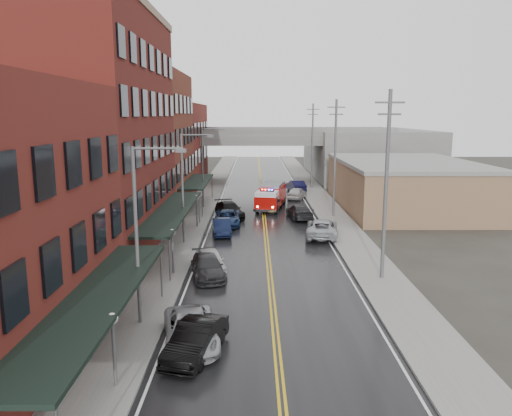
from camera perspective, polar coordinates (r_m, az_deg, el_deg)
name	(u,v)px	position (r m, az deg, el deg)	size (l,w,h in m)	color
road	(265,228)	(46.94, 1.05, -2.25)	(11.00, 160.00, 0.02)	black
sidewalk_left	(188,227)	(47.34, -7.83, -2.16)	(3.00, 160.00, 0.15)	slate
sidewalk_right	(343,227)	(47.65, 9.86, -2.14)	(3.00, 160.00, 0.15)	slate
curb_left	(205,227)	(47.15, -5.84, -2.17)	(0.30, 160.00, 0.15)	gray
curb_right	(325,227)	(47.39, 7.90, -2.15)	(0.30, 160.00, 0.15)	gray
brick_building_b	(95,134)	(40.67, -17.96, 8.04)	(9.00, 20.00, 18.00)	maroon
brick_building_c	(145,142)	(57.65, -12.61, 7.42)	(9.00, 15.00, 15.00)	brown
brick_building_far	(171,145)	(74.90, -9.72, 7.06)	(9.00, 20.00, 12.00)	#5E1F18
tan_building	(405,186)	(58.84, 16.63, 2.39)	(14.00, 22.00, 5.00)	#936E4F
right_far_block	(365,153)	(88.07, 12.34, 6.17)	(18.00, 30.00, 8.00)	slate
awning_0	(99,297)	(22.09, -17.47, -9.71)	(2.60, 16.00, 3.09)	black
awning_1	(173,211)	(39.99, -9.51, -0.31)	(2.60, 18.00, 3.09)	black
awning_2	(197,182)	(57.11, -6.72, 3.02)	(2.60, 13.00, 3.09)	black
globe_lamp_0	(113,333)	(20.26, -16.02, -13.58)	(0.44, 0.44, 3.12)	#59595B
globe_lamp_1	(172,241)	(33.22, -9.53, -3.75)	(0.44, 0.44, 3.12)	#59595B
globe_lamp_2	(197,204)	(46.78, -6.80, 0.50)	(0.44, 0.44, 3.12)	#59595B
street_lamp_0	(141,225)	(24.95, -13.00, -1.90)	(2.64, 0.22, 9.00)	#59595B
street_lamp_1	(185,182)	(40.48, -8.06, 3.01)	(2.64, 0.22, 9.00)	#59595B
street_lamp_2	(205,163)	(56.27, -5.87, 5.18)	(2.64, 0.22, 9.00)	#59595B
utility_pole_0	(386,183)	(32.10, 14.66, 2.82)	(1.80, 0.24, 12.00)	#59595B
utility_pole_1	(335,156)	(51.58, 9.01, 5.86)	(1.80, 0.24, 12.00)	#59595B
utility_pole_2	(312,145)	(71.35, 6.46, 7.22)	(1.80, 0.24, 12.00)	#59595B
overpass	(261,144)	(77.89, 0.55, 7.33)	(40.00, 10.00, 7.50)	slate
fire_truck	(271,196)	(56.02, 1.72, 1.40)	(4.18, 7.88, 2.76)	#AB0C07
parked_car_left_1	(196,340)	(22.79, -6.90, -14.71)	(1.60, 4.58, 1.51)	black
parked_car_left_2	(191,330)	(23.84, -7.48, -13.65)	(2.37, 5.14, 1.43)	#94979B
parked_car_left_3	(208,267)	(32.92, -5.56, -6.70)	(1.96, 4.81, 1.40)	#252527
parked_car_left_4	(210,261)	(34.11, -5.27, -6.01)	(1.75, 4.34, 1.48)	silver
parked_car_left_5	(222,227)	(44.14, -3.96, -2.19)	(1.49, 4.28, 1.41)	black
parked_car_left_6	(227,218)	(47.88, -3.29, -1.14)	(2.39, 5.18, 1.44)	#13254A
parked_car_left_7	(229,210)	(51.54, -3.07, -0.22)	(2.20, 5.41, 1.57)	black
parked_car_right_0	(322,228)	(43.64, 7.55, -2.29)	(2.63, 5.70, 1.58)	#A8ABB0
parked_car_right_1	(299,211)	(51.10, 4.99, -0.40)	(2.07, 5.08, 1.47)	black
parked_car_right_2	(297,193)	(62.94, 4.71, 1.71)	(1.77, 4.40, 1.50)	#B7B7B7
parked_car_right_3	(296,186)	(68.88, 4.60, 2.52)	(1.70, 4.87, 1.61)	black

